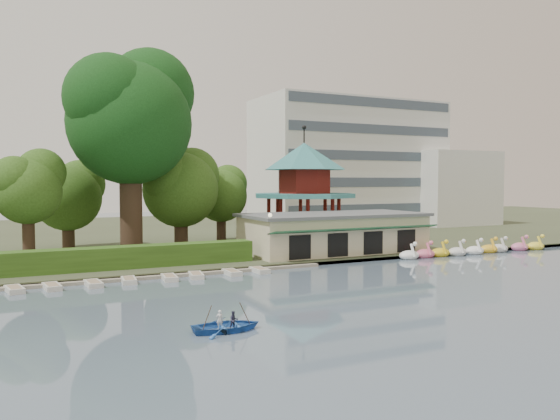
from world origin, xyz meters
TOP-DOWN VIEW (x-y plane):
  - ground_plane at (0.00, 0.00)m, footprint 220.00×220.00m
  - shore at (0.00, 52.00)m, footprint 220.00×70.00m
  - embankment at (0.00, 17.30)m, footprint 220.00×0.60m
  - dock at (-12.00, 17.20)m, footprint 34.00×1.60m
  - boathouse at (10.00, 21.97)m, footprint 18.60×9.39m
  - pavilion at (12.00, 32.00)m, footprint 12.40×12.40m
  - office_building at (32.67, 49.00)m, footprint 38.00×18.00m
  - hedge at (-15.00, 20.50)m, footprint 30.00×2.00m
  - lamp_post at (1.50, 19.00)m, footprint 0.36×0.36m
  - big_tree at (-8.84, 28.19)m, footprint 12.84×11.96m
  - small_trees at (-10.21, 32.29)m, footprint 39.41×16.46m
  - swan_boats at (24.41, 16.61)m, footprint 19.59×2.16m
  - moored_rowboats at (-13.98, 15.78)m, footprint 27.45×2.65m
  - rowboat_with_passengers at (-9.56, 0.39)m, footprint 5.11×3.82m

SIDE VIEW (x-z plane):
  - ground_plane at x=0.00m, z-range 0.00..0.00m
  - dock at x=-12.00m, z-range 0.00..0.24m
  - embankment at x=0.00m, z-range 0.00..0.30m
  - moored_rowboats at x=-13.98m, z-range 0.00..0.36m
  - shore at x=0.00m, z-range 0.00..0.40m
  - swan_boats at x=24.41m, z-range -0.56..1.35m
  - rowboat_with_passengers at x=-9.56m, z-range -0.50..1.51m
  - hedge at x=-15.00m, z-range 0.40..2.20m
  - boathouse at x=10.00m, z-range 0.42..4.32m
  - lamp_post at x=1.50m, z-range 1.20..5.48m
  - small_trees at x=-10.21m, z-range 1.21..12.05m
  - pavilion at x=12.00m, z-range 0.73..14.23m
  - office_building at x=32.67m, z-range -0.27..19.73m
  - big_tree at x=-8.84m, z-range 3.94..24.22m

